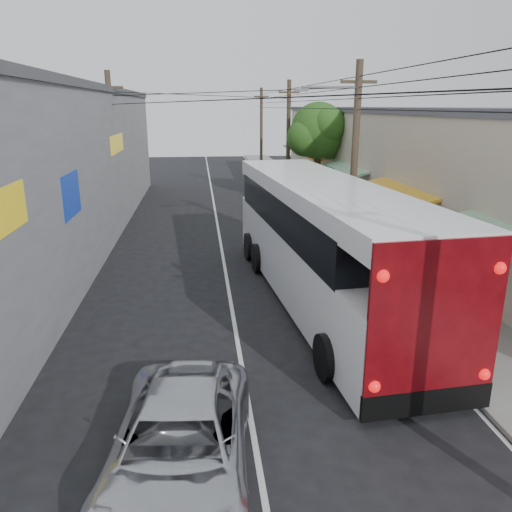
{
  "coord_description": "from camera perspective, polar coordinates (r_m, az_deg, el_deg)",
  "views": [
    {
      "loc": [
        -0.91,
        -6.37,
        6.32
      ],
      "look_at": [
        0.86,
        9.27,
        1.58
      ],
      "focal_mm": 35.0,
      "sensor_mm": 36.0,
      "label": 1
    }
  ],
  "objects": [
    {
      "name": "street_tree",
      "position": [
        33.35,
        7.25,
        13.81
      ],
      "size": [
        4.4,
        4.0,
        6.6
      ],
      "color": "#3F2B19",
      "rests_on": "ground"
    },
    {
      "name": "building_right",
      "position": [
        30.92,
        16.47,
        10.21
      ],
      "size": [
        7.09,
        40.0,
        6.25
      ],
      "color": "beige",
      "rests_on": "ground"
    },
    {
      "name": "coach_bus",
      "position": [
        16.52,
        7.42,
        1.76
      ],
      "size": [
        4.14,
        14.15,
        4.02
      ],
      "rotation": [
        0.0,
        0.0,
        0.08
      ],
      "color": "white",
      "rests_on": "ground"
    },
    {
      "name": "pedestrian_far",
      "position": [
        20.95,
        16.42,
        1.2
      ],
      "size": [
        0.89,
        0.74,
        1.65
      ],
      "primitive_type": "imported",
      "rotation": [
        0.0,
        0.0,
        2.99
      ],
      "color": "#9ABBE0",
      "rests_on": "sidewalk"
    },
    {
      "name": "pedestrian_near",
      "position": [
        22.07,
        10.36,
        2.55
      ],
      "size": [
        0.73,
        0.56,
        1.77
      ],
      "primitive_type": "imported",
      "rotation": [
        0.0,
        0.0,
        2.9
      ],
      "color": "#D36F87",
      "rests_on": "sidewalk"
    },
    {
      "name": "parked_car_far",
      "position": [
        39.61,
        1.62,
        8.51
      ],
      "size": [
        1.51,
        3.93,
        1.28
      ],
      "primitive_type": "imported",
      "rotation": [
        0.0,
        0.0,
        -0.04
      ],
      "color": "black",
      "rests_on": "ground"
    },
    {
      "name": "utility_poles",
      "position": [
        27.09,
        2.18,
        12.11
      ],
      "size": [
        11.8,
        45.28,
        8.0
      ],
      "color": "#473828",
      "rests_on": "ground"
    },
    {
      "name": "jeepney",
      "position": [
        9.27,
        -8.74,
        -20.62
      ],
      "size": [
        2.89,
        5.42,
        1.45
      ],
      "primitive_type": "imported",
      "rotation": [
        0.0,
        0.0,
        -0.09
      ],
      "color": "silver",
      "rests_on": "ground"
    },
    {
      "name": "building_left",
      "position": [
        25.66,
        -23.97,
        9.38
      ],
      "size": [
        7.2,
        36.0,
        7.25
      ],
      "color": "gray",
      "rests_on": "ground"
    },
    {
      "name": "parked_suv",
      "position": [
        25.57,
        6.15,
        4.39
      ],
      "size": [
        3.24,
        6.35,
        1.77
      ],
      "primitive_type": "imported",
      "rotation": [
        0.0,
        0.0,
        0.13
      ],
      "color": "gray",
      "rests_on": "ground"
    },
    {
      "name": "sidewalk",
      "position": [
        28.1,
        9.02,
        3.68
      ],
      "size": [
        3.0,
        80.0,
        0.12
      ],
      "primitive_type": "cube",
      "color": "slate",
      "rests_on": "ground"
    },
    {
      "name": "parked_car_mid",
      "position": [
        27.5,
        5.25,
        5.09
      ],
      "size": [
        2.11,
        4.73,
        1.58
      ],
      "primitive_type": "imported",
      "rotation": [
        0.0,
        0.0,
        0.05
      ],
      "color": "#26252A",
      "rests_on": "ground"
    }
  ]
}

